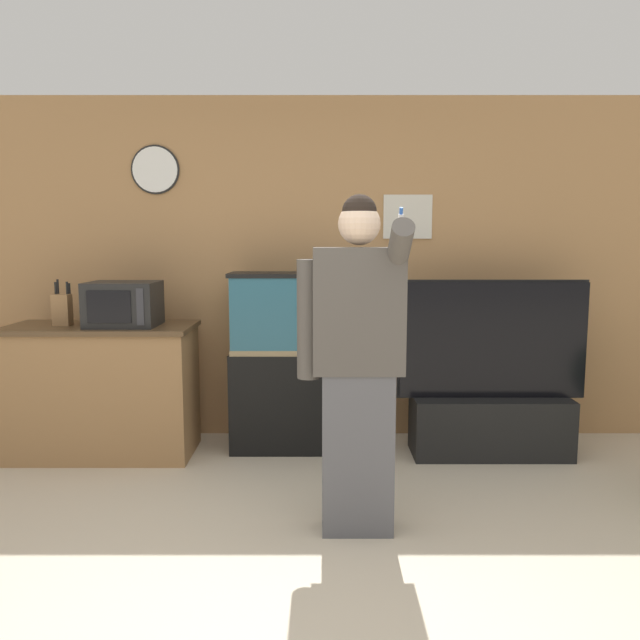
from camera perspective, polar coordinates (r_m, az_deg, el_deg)
ground_plane at (r=2.81m, az=-4.05°, el=-25.69°), size 18.00×18.00×0.00m
wall_back_paneled at (r=4.85m, az=-2.27°, el=4.64°), size 10.00×0.08×2.60m
counter_island at (r=4.72m, az=-19.45°, el=-6.07°), size 1.30×0.61×0.94m
microwave at (r=4.53m, az=-17.75°, el=1.40°), size 0.47×0.39×0.31m
knife_block at (r=4.70m, az=-22.74°, el=0.92°), size 0.11×0.10×0.32m
aquarium_on_stand at (r=4.54m, az=-2.46°, el=-3.87°), size 0.94×0.37×1.30m
tv_on_stand at (r=4.64m, az=15.09°, el=-7.47°), size 1.33×0.40×1.26m
person_standing at (r=3.21m, az=3.12°, el=-3.74°), size 0.55×0.42×1.76m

